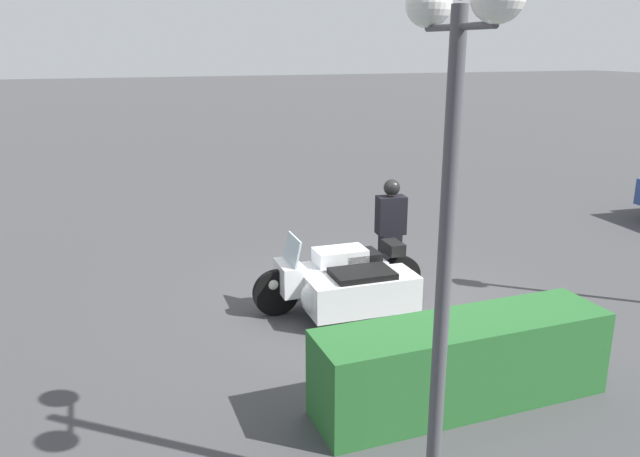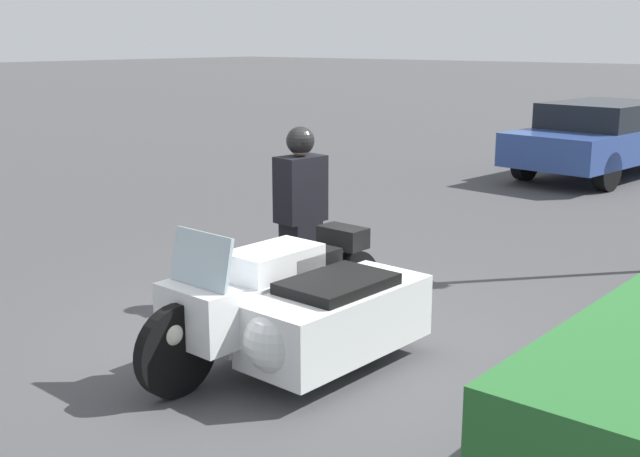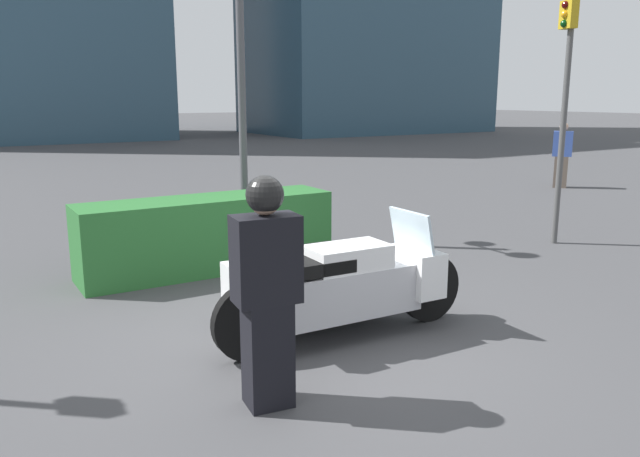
% 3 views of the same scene
% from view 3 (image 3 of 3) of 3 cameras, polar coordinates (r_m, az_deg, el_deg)
% --- Properties ---
extents(ground_plane, '(160.00, 160.00, 0.00)m').
position_cam_3_polar(ground_plane, '(5.92, -1.19, -10.39)').
color(ground_plane, '#424244').
extents(police_motorcycle, '(2.67, 1.28, 1.17)m').
position_cam_3_polar(police_motorcycle, '(6.13, 1.20, -4.87)').
color(police_motorcycle, black).
rests_on(police_motorcycle, ground).
extents(officer_rider, '(0.50, 0.34, 1.72)m').
position_cam_3_polar(officer_rider, '(4.52, -4.92, -5.39)').
color(officer_rider, black).
rests_on(officer_rider, ground).
extents(hedge_bush_curbside, '(3.32, 0.82, 0.97)m').
position_cam_3_polar(hedge_bush_curbside, '(8.31, -10.20, -0.50)').
color(hedge_bush_curbside, '#28662D').
rests_on(hedge_bush_curbside, ground).
extents(twin_lamp_post, '(0.35, 1.19, 4.26)m').
position_cam_3_polar(twin_lamp_post, '(9.79, -7.32, 17.81)').
color(twin_lamp_post, '#4C4C51').
rests_on(twin_lamp_post, ground).
extents(traffic_light_near, '(0.22, 0.28, 3.62)m').
position_cam_3_polar(traffic_light_near, '(10.19, 21.45, 11.79)').
color(traffic_light_near, '#4C4C4C').
rests_on(traffic_light_near, ground).
extents(pedestrian_bystander, '(0.50, 0.53, 1.62)m').
position_cam_3_polar(pedestrian_bystander, '(16.85, 21.24, 6.27)').
color(pedestrian_bystander, brown).
rests_on(pedestrian_bystander, ground).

